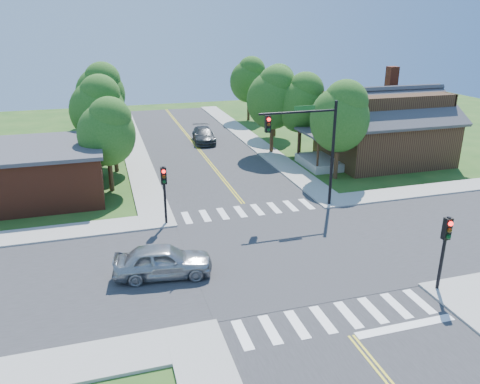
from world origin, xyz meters
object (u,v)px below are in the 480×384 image
object	(u,v)px
signal_pole_se	(445,240)
car_silver	(163,261)
signal_pole_nw	(164,185)
car_dgrey	(204,135)
house_ne	(384,124)
signal_mast_ne	(310,139)

from	to	relation	value
signal_pole_se	car_silver	xyz separation A→B (m)	(-12.22, 5.03, -1.84)
signal_pole_se	car_silver	size ratio (longest dim) A/B	0.75
signal_pole_se	signal_pole_nw	distance (m)	15.84
car_silver	car_dgrey	xyz separation A→B (m)	(7.72, 25.78, -0.08)
car_silver	signal_pole_se	bearing A→B (deg)	-104.32
house_ne	car_silver	size ratio (longest dim) A/B	2.58
signal_pole_nw	car_silver	size ratio (longest dim) A/B	0.75
signal_pole_nw	car_silver	distance (m)	6.51
signal_mast_ne	car_dgrey	xyz separation A→B (m)	(-2.81, 19.60, -4.10)
signal_mast_ne	signal_pole_se	xyz separation A→B (m)	(1.69, -11.21, -2.19)
car_silver	car_dgrey	size ratio (longest dim) A/B	0.95
signal_pole_nw	house_ne	size ratio (longest dim) A/B	0.29
signal_mast_ne	car_silver	distance (m)	12.85
signal_mast_ne	signal_pole_nw	size ratio (longest dim) A/B	1.89
signal_pole_nw	car_dgrey	size ratio (longest dim) A/B	0.71
signal_pole_se	signal_mast_ne	bearing A→B (deg)	98.56
signal_pole_se	signal_pole_nw	size ratio (longest dim) A/B	1.00
house_ne	car_silver	xyz separation A→B (m)	(-21.72, -14.83, -2.50)
car_dgrey	signal_pole_se	bearing A→B (deg)	-76.01
signal_mast_ne	car_silver	world-z (taller)	signal_mast_ne
signal_mast_ne	signal_pole_nw	world-z (taller)	signal_mast_ne
signal_pole_nw	house_ne	distance (m)	22.45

